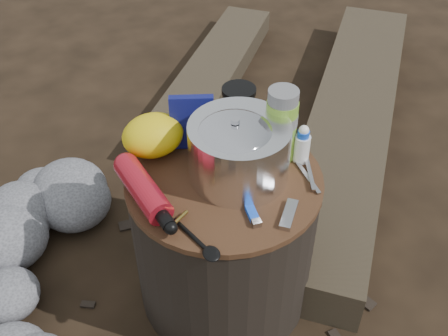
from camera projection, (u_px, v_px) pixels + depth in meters
name	position (u px, v px, depth m)	size (l,w,h in m)	color
ground	(224.00, 288.00, 1.63)	(60.00, 60.00, 0.00)	black
stump	(224.00, 238.00, 1.49)	(0.49, 0.49, 0.45)	black
rock_ring	(59.00, 275.00, 1.56)	(0.41, 0.90, 0.18)	slate
log_main	(350.00, 122.00, 2.14)	(0.30, 1.77, 0.15)	#372E21
log_small	(211.00, 76.00, 2.44)	(0.22, 1.23, 0.10)	#372E21
foil_windscreen	(239.00, 151.00, 1.30)	(0.24, 0.24, 0.15)	white
camping_pot	(235.00, 151.00, 1.28)	(0.17, 0.17, 0.17)	silver
fuel_bottle	(143.00, 189.00, 1.26)	(0.06, 0.26, 0.06)	#B01725
thermos	(281.00, 125.00, 1.34)	(0.08, 0.08, 0.20)	#7DB431
travel_mug	(239.00, 110.00, 1.44)	(0.09, 0.09, 0.13)	black
stuff_sack	(153.00, 135.00, 1.38)	(0.16, 0.13, 0.11)	yellow
food_pouch	(192.00, 122.00, 1.39)	(0.11, 0.03, 0.14)	#0E125D
lighter	(251.00, 211.00, 1.24)	(0.02, 0.08, 0.01)	blue
multitool	(289.00, 215.00, 1.23)	(0.03, 0.09, 0.01)	#A6A6AA
pot_grabber	(307.00, 176.00, 1.33)	(0.03, 0.13, 0.01)	#A6A6AA
spork	(192.00, 235.00, 1.19)	(0.03, 0.15, 0.01)	black
squeeze_bottle	(302.00, 145.00, 1.36)	(0.04, 0.04, 0.10)	white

